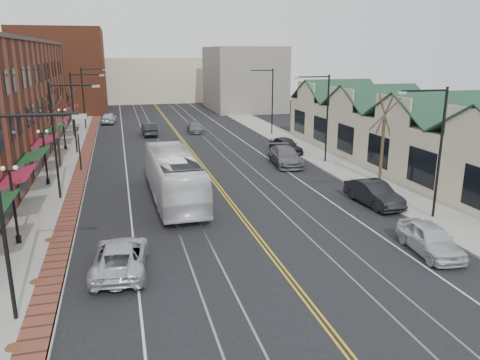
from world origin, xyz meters
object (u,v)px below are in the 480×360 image
transit_bus (174,176)px  parked_car_b (374,193)px  parked_car_a (430,239)px  parked_car_d (286,145)px  parked_suv (120,257)px  parked_car_c (286,156)px

transit_bus → parked_car_b: size_ratio=2.48×
parked_car_a → parked_car_d: parked_car_d is taller
parked_car_a → parked_car_b: parked_car_b is taller
parked_car_a → parked_car_b: bearing=86.4°
parked_car_a → parked_car_d: bearing=92.8°
parked_car_b → transit_bus: bearing=155.5°
parked_suv → parked_car_a: (15.51, -1.87, 0.04)m
transit_bus → parked_car_b: transit_bus is taller
parked_suv → parked_car_b: bearing=-155.2°
parked_suv → parked_car_c: (15.00, 18.49, 0.10)m
transit_bus → parked_car_d: (12.98, 12.78, -0.89)m
parked_suv → parked_car_d: parked_car_d is taller
transit_bus → parked_car_a: (11.70, -12.45, -0.94)m
parked_car_a → parked_car_b: 7.92m
parked_car_c → transit_bus: bearing=-139.3°
parked_suv → parked_car_a: bearing=178.5°
parked_suv → parked_car_b: (16.80, 5.95, 0.08)m
parked_car_a → parked_car_c: bearing=97.2°
parked_suv → parked_car_d: size_ratio=1.08×
parked_car_b → parked_car_d: 17.41m
parked_car_b → parked_car_d: bearing=85.1°
parked_car_a → parked_car_c: size_ratio=0.79×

